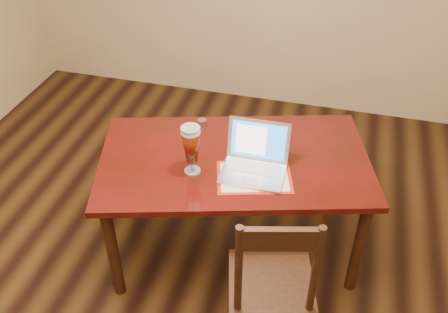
# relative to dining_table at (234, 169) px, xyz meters

# --- Properties ---
(ground) EXTENTS (5.00, 5.00, 0.00)m
(ground) POSITION_rel_dining_table_xyz_m (-0.23, -0.54, -0.68)
(ground) COLOR black
(ground) RESTS_ON ground
(room_shell) EXTENTS (4.51, 5.01, 2.71)m
(room_shell) POSITION_rel_dining_table_xyz_m (-0.23, -0.54, 1.09)
(room_shell) COLOR tan
(room_shell) RESTS_ON ground
(dining_table) EXTENTS (1.80, 1.32, 1.06)m
(dining_table) POSITION_rel_dining_table_xyz_m (0.00, 0.00, 0.00)
(dining_table) COLOR #4A0A09
(dining_table) RESTS_ON ground
(dining_chair) EXTENTS (0.53, 0.52, 1.04)m
(dining_chair) POSITION_rel_dining_table_xyz_m (0.37, -0.64, -0.19)
(dining_chair) COLOR #331B0E
(dining_chair) RESTS_ON ground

